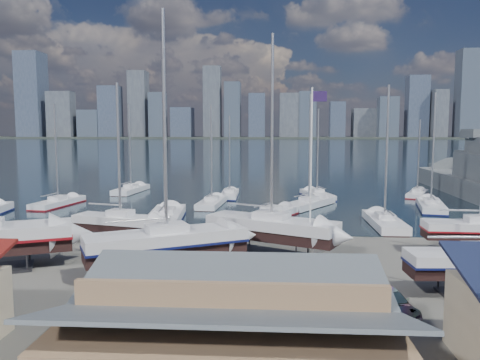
{
  "coord_description": "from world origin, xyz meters",
  "views": [
    {
      "loc": [
        1.46,
        -42.81,
        9.68
      ],
      "look_at": [
        -1.79,
        8.0,
        4.33
      ],
      "focal_mm": 35.0,
      "sensor_mm": 36.0,
      "label": 1
    }
  ],
  "objects": [
    {
      "name": "ground",
      "position": [
        0.0,
        -10.0,
        0.0
      ],
      "size": [
        1400.0,
        1400.0,
        0.0
      ],
      "primitive_type": "plane",
      "color": "#605E59",
      "rests_on": "ground"
    },
    {
      "name": "water",
      "position": [
        0.0,
        300.0,
        -0.15
      ],
      "size": [
        1400.0,
        600.0,
        0.4
      ],
      "primitive_type": "cube",
      "color": "#182A38",
      "rests_on": "ground"
    },
    {
      "name": "far_shore",
      "position": [
        0.0,
        560.0,
        1.1
      ],
      "size": [
        1400.0,
        80.0,
        2.2
      ],
      "primitive_type": "cube",
      "color": "#2D332D",
      "rests_on": "ground"
    },
    {
      "name": "skyline",
      "position": [
        -7.83,
        553.76,
        39.09
      ],
      "size": [
        639.14,
        43.8,
        107.69
      ],
      "color": "#475166",
      "rests_on": "far_shore"
    },
    {
      "name": "shed_grey",
      "position": [
        0.0,
        -26.0,
        2.15
      ],
      "size": [
        12.6,
        8.4,
        4.17
      ],
      "color": "#8C6B4C",
      "rests_on": "ground"
    },
    {
      "name": "sailboat_cradle_2",
      "position": [
        -11.18,
        -4.4,
        1.96
      ],
      "size": [
        8.57,
        4.35,
        13.66
      ],
      "rotation": [
        0.0,
        0.0,
        -0.26
      ],
      "color": "#2D2D33",
      "rests_on": "ground"
    },
    {
      "name": "sailboat_cradle_3",
      "position": [
        -5.48,
        -12.13,
        2.15
      ],
      "size": [
        11.09,
        7.84,
        17.55
      ],
      "rotation": [
        0.0,
        0.0,
        0.49
      ],
      "color": "#2D2D33",
      "rests_on": "ground"
    },
    {
      "name": "sailboat_cradle_4",
      "position": [
        1.62,
        -6.64,
        2.13
      ],
      "size": [
        10.67,
        7.29,
        17.0
      ],
      "rotation": [
        0.0,
        0.0,
        -0.46
      ],
      "color": "#2D2D33",
      "rests_on": "ground"
    },
    {
      "name": "sailboat_cradle_6",
      "position": [
        18.03,
        -5.49,
        1.97
      ],
      "size": [
        8.68,
        2.68,
        14.07
      ],
      "rotation": [
        0.0,
        0.0,
        -0.03
      ],
      "color": "#2D2D33",
      "rests_on": "ground"
    },
    {
      "name": "sailboat_moored_1",
      "position": [
        -25.82,
        15.32,
        0.31
      ],
      "size": [
        3.95,
        9.45,
        13.71
      ],
      "rotation": [
        0.0,
        0.0,
        1.42
      ],
      "color": "black",
      "rests_on": "water"
    },
    {
      "name": "sailboat_moored_2",
      "position": [
        -20.28,
        28.78,
        0.32
      ],
      "size": [
        3.66,
        9.81,
        14.47
      ],
      "rotation": [
        0.0,
        0.0,
        1.47
      ],
      "color": "black",
      "rests_on": "water"
    },
    {
      "name": "sailboat_moored_3",
      "position": [
        -9.53,
        5.21,
        0.31
      ],
      "size": [
        4.39,
        12.14,
        17.77
      ],
      "rotation": [
        0.0,
        0.0,
        1.66
      ],
      "color": "black",
      "rests_on": "water"
    },
    {
      "name": "sailboat_moored_4",
      "position": [
        -5.99,
        16.52,
        0.32
      ],
      "size": [
        3.23,
        9.16,
        13.58
      ],
      "rotation": [
        0.0,
        0.0,
        1.49
      ],
      "color": "black",
      "rests_on": "water"
    },
    {
      "name": "sailboat_moored_5",
      "position": [
        -4.38,
        24.81,
        0.31
      ],
      "size": [
        2.45,
        8.34,
        12.42
      ],
      "rotation": [
        0.0,
        0.0,
        1.59
      ],
      "color": "black",
      "rests_on": "water"
    },
    {
      "name": "sailboat_moored_6",
      "position": [
        1.66,
        8.45,
        0.31
      ],
      "size": [
        7.04,
        9.7,
        14.37
      ],
      "rotation": [
        0.0,
        0.0,
        1.06
      ],
      "color": "black",
      "rests_on": "water"
    },
    {
      "name": "sailboat_moored_7",
      "position": [
        6.45,
        16.23,
        0.32
      ],
      "size": [
        7.6,
        9.82,
        14.9
      ],
      "rotation": [
        0.0,
        0.0,
        1.01
      ],
      "color": "black",
      "rests_on": "water"
    },
    {
      "name": "sailboat_moored_8",
      "position": [
        8.37,
        25.12,
        0.31
      ],
      "size": [
        4.61,
        9.33,
        13.43
      ],
      "rotation": [
        0.0,
        0.0,
        1.81
      ],
      "color": "black",
      "rests_on": "water"
    },
    {
      "name": "sailboat_moored_9",
      "position": [
        13.14,
        4.75,
        0.32
      ],
      "size": [
        2.87,
        9.88,
        14.87
      ],
      "rotation": [
        0.0,
        0.0,
        1.56
      ],
      "color": "black",
      "rests_on": "water"
    },
    {
      "name": "sailboat_moored_10",
      "position": [
        21.35,
        15.57,
        0.31
      ],
      "size": [
        4.92,
        10.36,
        14.94
      ],
      "rotation": [
        0.0,
        0.0,
        1.35
      ],
      "color": "black",
      "rests_on": "water"
    },
    {
      "name": "sailboat_moored_11",
      "position": [
        23.33,
        27.35,
        0.31
      ],
      "size": [
        5.34,
        8.13,
        11.85
      ],
      "rotation": [
        0.0,
        0.0,
        1.14
      ],
      "color": "black",
      "rests_on": "water"
    },
    {
      "name": "car_a",
      "position": [
        -6.9,
        -21.74,
        0.78
      ],
      "size": [
        2.1,
        4.68,
        1.56
      ],
      "primitive_type": "imported",
      "rotation": [
        0.0,
        0.0,
        0.06
      ],
      "color": "gray",
      "rests_on": "ground"
    },
    {
      "name": "car_b",
      "position": [
        -0.8,
        -18.5,
        0.75
      ],
      "size": [
        4.77,
        2.51,
        1.49
      ],
      "primitive_type": "imported",
      "rotation": [
        0.0,
        0.0,
        1.36
      ],
      "color": "gray",
      "rests_on": "ground"
    },
    {
      "name": "car_c",
      "position": [
        -1.08,
        -21.22,
        0.69
      ],
      "size": [
        3.26,
        5.35,
        1.39
      ],
      "primitive_type": "imported",
      "rotation": [
        0.0,
        0.0,
        0.2
      ],
      "color": "gray",
      "rests_on": "ground"
    },
    {
      "name": "car_d",
      "position": [
        7.8,
        -18.34,
        0.65
      ],
      "size": [
        2.87,
        4.81,
        1.31
      ],
      "primitive_type": "imported",
      "rotation": [
        0.0,
        0.0,
        0.25
      ],
      "color": "gray",
      "rests_on": "ground"
    },
    {
      "name": "flagpole",
      "position": [
        4.61,
        -7.99,
        7.45
      ],
      "size": [
        1.13,
        0.12,
        12.83
      ],
      "color": "white",
      "rests_on": "ground"
    }
  ]
}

